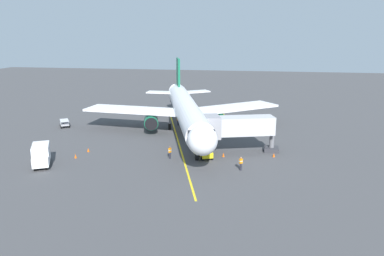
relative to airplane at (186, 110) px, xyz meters
The scene contains 15 objects.
ground_plane 4.31m from the airplane, 47.86° to the right, with size 220.00×220.00×0.00m, color #424244.
apron_lead_in_line 7.44m from the airplane, 90.74° to the left, with size 0.24×40.00×0.01m, color yellow.
airplane is the anchor object (origin of this frame).
jet_bridge 12.50m from the airplane, 132.22° to the left, with size 11.42×5.78×5.40m.
ground_crew_marshaller 13.57m from the airplane, 91.41° to the left, with size 0.36×0.46×1.71m.
ground_crew_wing_walker 6.74m from the airplane, 64.80° to the right, with size 0.45×0.47×1.71m.
ground_crew_loader 18.97m from the airplane, 121.72° to the left, with size 0.46×0.45×1.71m.
tug_near_nose 13.53m from the airplane, 112.32° to the left, with size 2.27×2.70×1.50m.
baggage_cart_portside 22.53m from the airplane, ahead, with size 2.58×2.94×1.27m.
box_truck_starboard_side 24.06m from the airplane, 50.81° to the left, with size 3.88×4.98×2.62m.
belt_loader_rear_apron 13.56m from the airplane, 109.32° to the right, with size 3.00×4.66×2.32m.
safety_cone_nose_left 17.68m from the airplane, 144.32° to the left, with size 0.32×0.32×0.55m, color #F2590F.
safety_cone_nose_right 13.86m from the airplane, 123.08° to the left, with size 0.32×0.32×0.55m, color #F2590F.
safety_cone_wing_port 17.42m from the airplane, 46.22° to the left, with size 0.32×0.32×0.55m, color #F2590F.
safety_cone_wing_starboard 19.83m from the airplane, 51.01° to the left, with size 0.32×0.32×0.55m, color #F2590F.
Camera 1 is at (-12.35, 59.91, 16.15)m, focal length 34.47 mm.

